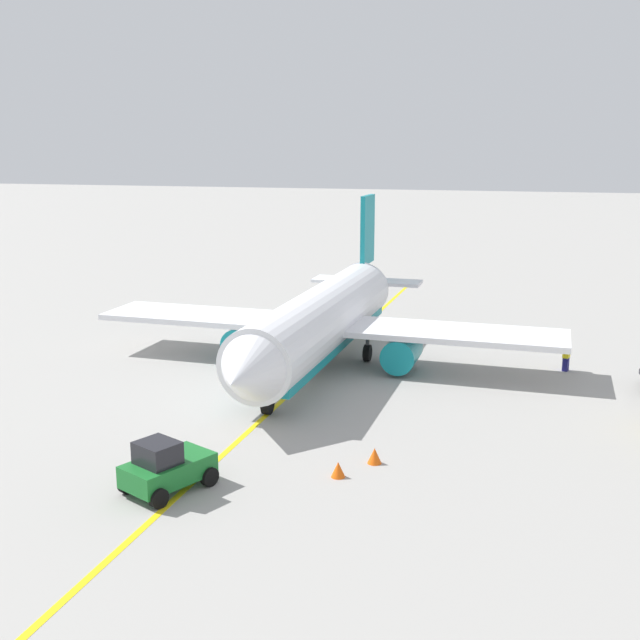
{
  "coord_description": "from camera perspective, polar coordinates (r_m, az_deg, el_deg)",
  "views": [
    {
      "loc": [
        45.43,
        12.69,
        13.68
      ],
      "look_at": [
        0.0,
        0.0,
        3.0
      ],
      "focal_mm": 43.38,
      "sensor_mm": 36.0,
      "label": 1
    }
  ],
  "objects": [
    {
      "name": "refueling_worker",
      "position": [
        50.25,
        17.7,
        -2.69
      ],
      "size": [
        0.6,
        0.5,
        1.71
      ],
      "color": "navy",
      "rests_on": "ground"
    },
    {
      "name": "safety_cone_nose",
      "position": [
        34.56,
        4.04,
        -9.95
      ],
      "size": [
        0.64,
        0.64,
        0.71
      ],
      "primitive_type": "cone",
      "color": "#F2590F",
      "rests_on": "ground"
    },
    {
      "name": "ground_plane",
      "position": [
        49.11,
        -0.0,
        -3.42
      ],
      "size": [
        400.0,
        400.0,
        0.0
      ],
      "primitive_type": "plane",
      "color": "#9E9B96"
    },
    {
      "name": "safety_cone_wingtip",
      "position": [
        33.17,
        1.35,
        -10.96
      ],
      "size": [
        0.61,
        0.61,
        0.68
      ],
      "primitive_type": "cone",
      "color": "#F2590F",
      "rests_on": "ground"
    },
    {
      "name": "pushback_tug",
      "position": [
        32.31,
        -11.28,
        -10.59
      ],
      "size": [
        4.11,
        3.51,
        2.2
      ],
      "color": "#196B28",
      "rests_on": "ground"
    },
    {
      "name": "taxi_line_marking",
      "position": [
        49.11,
        -0.0,
        -3.41
      ],
      "size": [
        66.36,
        1.86,
        0.01
      ],
      "primitive_type": "cube",
      "rotation": [
        0.0,
        0.0,
        -0.02
      ],
      "color": "yellow",
      "rests_on": "ground"
    },
    {
      "name": "airplane",
      "position": [
        48.81,
        0.15,
        -0.1
      ],
      "size": [
        29.42,
        30.17,
        10.0
      ],
      "color": "white",
      "rests_on": "ground"
    }
  ]
}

